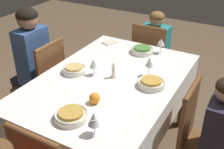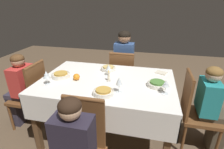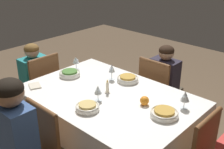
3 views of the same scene
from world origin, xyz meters
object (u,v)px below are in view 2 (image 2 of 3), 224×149
chair_west (195,109)px  chair_east (32,94)px  chair_south (122,77)px  wine_glass_south (109,68)px  bowl_south (108,68)px  dining_table (107,87)px  napkin_red_folded (161,73)px  person_adult_denim (124,63)px  bowl_north (103,92)px  candle_centerpiece (109,77)px  wine_glass_west (166,84)px  person_child_red (20,88)px  orange_fruit (76,77)px  wine_glass_north (119,82)px  person_child_teal (212,107)px  wine_glass_east (46,75)px  chair_north (81,148)px  bowl_west (157,84)px

chair_west → chair_east: bearing=92.9°
chair_south → wine_glass_south: 0.73m
chair_west → bowl_south: bearing=76.9°
dining_table → napkin_red_folded: (-0.62, -0.35, 0.10)m
person_adult_denim → bowl_north: size_ratio=5.81×
wine_glass_south → candle_centerpiece: 0.17m
napkin_red_folded → wine_glass_west: bearing=92.4°
chair_west → wine_glass_south: bearing=85.2°
person_child_red → bowl_north: bearing=77.2°
chair_west → wine_glass_west: bearing=121.7°
wine_glass_south → orange_fruit: wine_glass_south is taller
person_child_red → bowl_south: 1.19m
dining_table → wine_glass_north: 0.38m
chair_east → napkin_red_folded: (-1.63, -0.40, 0.29)m
dining_table → bowl_south: size_ratio=7.97×
bowl_north → orange_fruit: bearing=-32.7°
person_child_teal → candle_centerpiece: size_ratio=7.75×
person_child_red → napkin_red_folded: bearing=102.6°
dining_table → wine_glass_south: size_ratio=10.81×
wine_glass_east → chair_east: bearing=-26.0°
person_adult_denim → bowl_north: 1.24m
orange_fruit → napkin_red_folded: (-0.96, -0.43, -0.03)m
wine_glass_east → wine_glass_west: bearing=-176.8°
person_child_red → wine_glass_east: person_child_red is taller
wine_glass_north → person_child_teal: bearing=-162.9°
chair_south → bowl_north: 1.13m
wine_glass_west → wine_glass_east: bearing=3.2°
bowl_south → wine_glass_east: size_ratio=1.23×
chair_east → chair_north: size_ratio=1.00×
chair_north → bowl_south: (0.03, -1.06, 0.31)m
chair_north → napkin_red_folded: (-0.65, -1.11, 0.29)m
wine_glass_south → chair_west: bearing=175.2°
chair_north → wine_glass_west: size_ratio=6.44×
chair_east → person_adult_denim: (-1.07, -0.96, 0.18)m
bowl_west → person_child_red: bearing=0.7°
person_child_red → orange_fruit: bearing=88.1°
wine_glass_west → dining_table: bearing=-15.4°
chair_west → person_child_red: bearing=92.6°
chair_east → person_adult_denim: 1.44m
person_child_red → orange_fruit: person_child_red is taller
dining_table → chair_east: 1.03m
wine_glass_east → napkin_red_folded: size_ratio=0.98×
person_adult_denim → person_child_teal: (-1.11, 0.86, -0.12)m
chair_west → bowl_west: 0.55m
chair_east → wine_glass_south: 1.08m
chair_north → person_child_teal: (-1.20, -0.81, 0.06)m
person_child_teal → wine_glass_west: bearing=113.2°
chair_north → wine_glass_north: 0.68m
orange_fruit → person_adult_denim: bearing=-111.9°
chair_north → wine_glass_south: 0.97m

